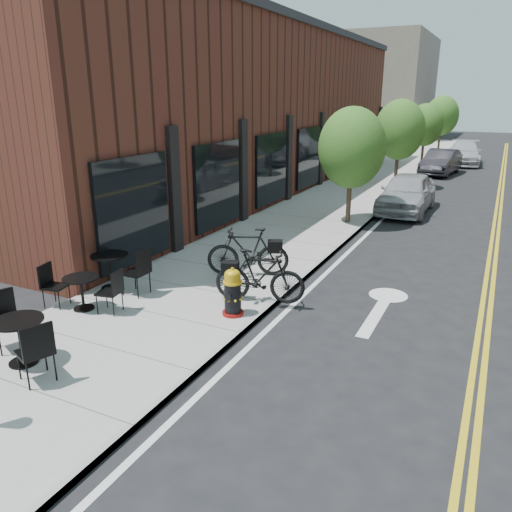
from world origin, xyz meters
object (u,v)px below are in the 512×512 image
Objects in this scene: bistro_set_a at (20,335)px; parked_car_a at (407,193)px; bicycle_left at (248,252)px; parked_car_b at (441,162)px; fire_hydrant at (233,293)px; bistro_set_b at (82,288)px; bistro_set_c at (110,266)px; parked_car_c at (464,153)px; bicycle_right at (260,276)px.

parked_car_a is at bearing 98.82° from bistro_set_a.
bicycle_left is 9.40m from parked_car_a.
fire_hydrant is at bearing -86.59° from parked_car_b.
fire_hydrant is 0.58× the size of bistro_set_b.
bistro_set_a is 1.11× the size of bistro_set_b.
bicycle_left is 19.75m from parked_car_b.
bicycle_left reaches higher than bistro_set_c.
parked_car_a is (2.06, 9.17, 0.03)m from bicycle_left.
bistro_set_c is 0.39× the size of parked_car_c.
parked_car_c reaches higher than bicycle_left.
fire_hydrant is at bearing -4.27° from bicycle_left.
bistro_set_a is 25.18m from parked_car_b.
bicycle_left is 1.04× the size of bistro_set_a.
bistro_set_a is at bearing -82.28° from bistro_set_b.
parked_car_b is at bearing 90.51° from parked_car_a.
bicycle_right reaches higher than fire_hydrant.
parked_car_a is at bearing -21.13° from bicycle_right.
bistro_set_a is at bearing -125.73° from fire_hydrant.
parked_car_c reaches higher than parked_car_b.
parked_car_b is 5.18m from parked_car_c.
parked_car_a is (1.30, 11.33, 0.15)m from fire_hydrant.
fire_hydrant is 0.52× the size of bistro_set_a.
bistro_set_c is (-3.30, -0.78, -0.05)m from bicycle_right.
parked_car_b is at bearing 104.34° from bistro_set_a.
bistro_set_b is (-2.08, -3.26, -0.14)m from bicycle_left.
bistro_set_c is 12.13m from parked_car_a.
parked_car_a is at bearing 143.56° from bicycle_left.
parked_car_c is (2.10, 26.92, 0.13)m from fire_hydrant.
fire_hydrant is 27.00m from parked_car_c.
bicycle_right is 1.12× the size of bistro_set_b.
bistro_set_c is at bearing 91.54° from bistro_set_b.
bistro_set_c is 27.39m from parked_car_c.
parked_car_c is at bearing -19.32° from bicycle_right.
parked_car_c reaches higher than bistro_set_b.
parked_car_a reaches higher than fire_hydrant.
bicycle_left reaches higher than bistro_set_a.
bistro_set_c is at bearing 178.01° from fire_hydrant.
parked_car_a is (1.10, 10.52, 0.05)m from bicycle_right.
bicycle_left is at bearing 46.17° from bistro_set_b.
parked_car_b reaches higher than bistro_set_b.
bistro_set_a is 0.98× the size of bistro_set_c.
parked_car_b is 0.85× the size of parked_car_c.
bistro_set_c is at bearing 129.02° from bistro_set_a.
bistro_set_a is 0.45× the size of parked_car_b.
parked_car_c is at bearing 79.98° from bistro_set_c.
fire_hydrant is 3.10m from bistro_set_c.
parked_car_b is (4.14, 22.90, 0.12)m from bistro_set_b.
parked_car_c is (1.90, 26.11, 0.03)m from bicycle_right.
bistro_set_b is at bearing 106.97° from bicycle_right.
parked_car_c is (5.20, 26.89, 0.07)m from bistro_set_c.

